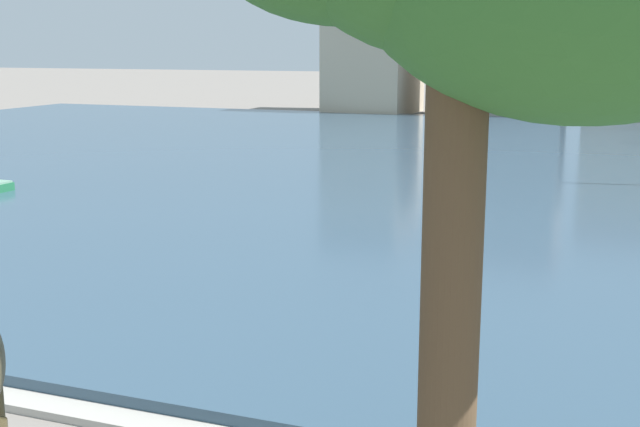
{
  "coord_description": "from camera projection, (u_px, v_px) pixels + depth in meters",
  "views": [
    {
      "loc": [
        4.77,
        -2.19,
        5.05
      ],
      "look_at": [
        -0.08,
        10.71,
        2.2
      ],
      "focal_mm": 45.78,
      "sensor_mm": 36.0,
      "label": 1
    }
  ],
  "objects": [
    {
      "name": "townhouse_narrow_midrow",
      "position": [
        503.0,
        39.0,
        57.2
      ],
      "size": [
        9.08,
        6.15,
        10.91
      ],
      "color": "gray",
      "rests_on": "ground"
    },
    {
      "name": "townhouse_end_terrace",
      "position": [
        631.0,
        55.0,
        55.59
      ],
      "size": [
        5.71,
        6.49,
        8.72
      ],
      "color": "tan",
      "rests_on": "ground"
    },
    {
      "name": "harbor_water",
      "position": [
        495.0,
        171.0,
        32.5
      ],
      "size": [
        78.95,
        47.37,
        0.3
      ],
      "primitive_type": "cube",
      "color": "#334C60",
      "rests_on": "ground"
    },
    {
      "name": "townhouse_wide_warehouse",
      "position": [
        375.0,
        44.0,
        60.52
      ],
      "size": [
        5.9,
        8.07,
        10.3
      ],
      "color": "#C6B293",
      "rests_on": "ground"
    }
  ]
}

